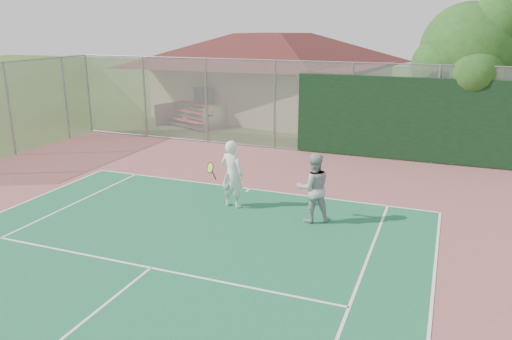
{
  "coord_description": "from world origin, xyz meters",
  "views": [
    {
      "loc": [
        5.4,
        -1.49,
        4.89
      ],
      "look_at": [
        1.21,
        9.29,
        1.47
      ],
      "focal_mm": 35.0,
      "sensor_mm": 36.0,
      "label": 1
    }
  ],
  "objects_px": {
    "clubhouse": "(273,67)",
    "bleachers": "(192,115)",
    "player_white_front": "(232,175)",
    "tree": "(471,54)",
    "player_grey_back": "(314,189)"
  },
  "relations": [
    {
      "from": "tree",
      "to": "clubhouse",
      "type": "bearing_deg",
      "value": 150.5
    },
    {
      "from": "player_white_front",
      "to": "player_grey_back",
      "type": "xyz_separation_m",
      "value": [
        2.34,
        -0.21,
        -0.05
      ]
    },
    {
      "from": "clubhouse",
      "to": "tree",
      "type": "height_order",
      "value": "tree"
    },
    {
      "from": "clubhouse",
      "to": "player_white_front",
      "type": "bearing_deg",
      "value": -66.19
    },
    {
      "from": "clubhouse",
      "to": "bleachers",
      "type": "relative_size",
      "value": 3.84
    },
    {
      "from": "clubhouse",
      "to": "bleachers",
      "type": "height_order",
      "value": "clubhouse"
    },
    {
      "from": "tree",
      "to": "player_white_front",
      "type": "height_order",
      "value": "tree"
    },
    {
      "from": "player_white_front",
      "to": "tree",
      "type": "bearing_deg",
      "value": -114.69
    },
    {
      "from": "clubhouse",
      "to": "tree",
      "type": "relative_size",
      "value": 2.27
    },
    {
      "from": "clubhouse",
      "to": "player_grey_back",
      "type": "relative_size",
      "value": 7.35
    },
    {
      "from": "clubhouse",
      "to": "player_grey_back",
      "type": "xyz_separation_m",
      "value": [
        6.03,
        -13.98,
        -1.74
      ]
    },
    {
      "from": "clubhouse",
      "to": "player_grey_back",
      "type": "height_order",
      "value": "clubhouse"
    },
    {
      "from": "tree",
      "to": "player_grey_back",
      "type": "height_order",
      "value": "tree"
    },
    {
      "from": "clubhouse",
      "to": "bleachers",
      "type": "distance_m",
      "value": 5.36
    },
    {
      "from": "clubhouse",
      "to": "tree",
      "type": "xyz_separation_m",
      "value": [
        9.55,
        -5.4,
        1.15
      ]
    }
  ]
}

